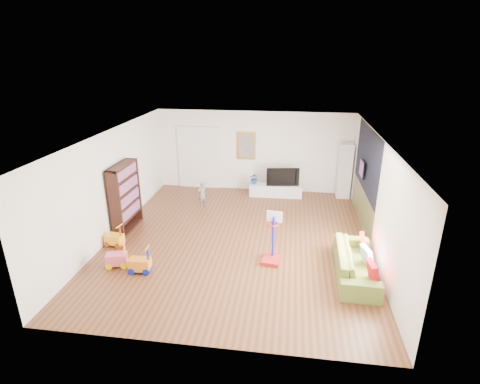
# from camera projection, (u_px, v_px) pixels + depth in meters

# --- Properties ---
(floor) EXTENTS (6.50, 7.50, 0.00)m
(floor) POSITION_uv_depth(u_px,v_px,m) (238.00, 239.00, 9.59)
(floor) COLOR brown
(floor) RESTS_ON ground
(ceiling) EXTENTS (6.50, 7.50, 0.00)m
(ceiling) POSITION_uv_depth(u_px,v_px,m) (238.00, 135.00, 8.63)
(ceiling) COLOR white
(ceiling) RESTS_ON ground
(wall_back) EXTENTS (6.50, 0.00, 2.70)m
(wall_back) POSITION_uv_depth(u_px,v_px,m) (254.00, 152.00, 12.58)
(wall_back) COLOR white
(wall_back) RESTS_ON ground
(wall_front) EXTENTS (6.50, 0.00, 2.70)m
(wall_front) POSITION_uv_depth(u_px,v_px,m) (202.00, 276.00, 5.64)
(wall_front) COLOR white
(wall_front) RESTS_ON ground
(wall_left) EXTENTS (0.00, 7.50, 2.70)m
(wall_left) POSITION_uv_depth(u_px,v_px,m) (112.00, 184.00, 9.53)
(wall_left) COLOR beige
(wall_left) RESTS_ON ground
(wall_right) EXTENTS (0.00, 7.50, 2.70)m
(wall_right) POSITION_uv_depth(u_px,v_px,m) (376.00, 197.00, 8.69)
(wall_right) COLOR silver
(wall_right) RESTS_ON ground
(navy_accent) EXTENTS (0.01, 3.20, 1.70)m
(navy_accent) POSITION_uv_depth(u_px,v_px,m) (367.00, 160.00, 9.81)
(navy_accent) COLOR black
(navy_accent) RESTS_ON wall_right
(olive_wainscot) EXTENTS (0.01, 3.20, 1.00)m
(olive_wainscot) POSITION_uv_depth(u_px,v_px,m) (361.00, 207.00, 10.29)
(olive_wainscot) COLOR brown
(olive_wainscot) RESTS_ON wall_right
(doorway) EXTENTS (1.45, 0.06, 2.10)m
(doorway) POSITION_uv_depth(u_px,v_px,m) (199.00, 158.00, 12.90)
(doorway) COLOR white
(doorway) RESTS_ON ground
(painting_back) EXTENTS (0.62, 0.06, 0.92)m
(painting_back) POSITION_uv_depth(u_px,v_px,m) (246.00, 146.00, 12.51)
(painting_back) COLOR gold
(painting_back) RESTS_ON wall_back
(artwork_right) EXTENTS (0.04, 0.56, 0.46)m
(artwork_right) POSITION_uv_depth(u_px,v_px,m) (362.00, 168.00, 10.11)
(artwork_right) COLOR #7F3F8C
(artwork_right) RESTS_ON wall_right
(media_console) EXTENTS (1.73, 0.47, 0.40)m
(media_console) POSITION_uv_depth(u_px,v_px,m) (276.00, 190.00, 12.38)
(media_console) COLOR silver
(media_console) RESTS_ON ground
(tall_cabinet) EXTENTS (0.42, 0.42, 1.79)m
(tall_cabinet) POSITION_uv_depth(u_px,v_px,m) (345.00, 171.00, 12.07)
(tall_cabinet) COLOR white
(tall_cabinet) RESTS_ON ground
(bookshelf) EXTENTS (0.34, 1.25, 1.82)m
(bookshelf) POSITION_uv_depth(u_px,v_px,m) (125.00, 198.00, 9.84)
(bookshelf) COLOR black
(bookshelf) RESTS_ON ground
(sofa) EXTENTS (0.88, 2.10, 0.61)m
(sofa) POSITION_uv_depth(u_px,v_px,m) (356.00, 263.00, 7.96)
(sofa) COLOR olive
(sofa) RESTS_ON ground
(basketball_hoop) EXTENTS (0.48, 0.55, 1.19)m
(basketball_hoop) POSITION_uv_depth(u_px,v_px,m) (272.00, 238.00, 8.37)
(basketball_hoop) COLOR #A91E1B
(basketball_hoop) RESTS_ON ground
(ride_on_yellow) EXTENTS (0.47, 0.34, 0.58)m
(ride_on_yellow) POSITION_uv_depth(u_px,v_px,m) (114.00, 235.00, 9.18)
(ride_on_yellow) COLOR #FFB118
(ride_on_yellow) RESTS_ON ground
(ride_on_orange) EXTENTS (0.47, 0.30, 0.61)m
(ride_on_orange) POSITION_uv_depth(u_px,v_px,m) (140.00, 260.00, 8.08)
(ride_on_orange) COLOR orange
(ride_on_orange) RESTS_ON ground
(ride_on_pink) EXTENTS (0.50, 0.38, 0.60)m
(ride_on_pink) POSITION_uv_depth(u_px,v_px,m) (116.00, 255.00, 8.29)
(ride_on_pink) COLOR #E45474
(ride_on_pink) RESTS_ON ground
(child) EXTENTS (0.35, 0.35, 0.81)m
(child) POSITION_uv_depth(u_px,v_px,m) (202.00, 195.00, 11.45)
(child) COLOR slate
(child) RESTS_ON ground
(tv) EXTENTS (1.07, 0.30, 0.61)m
(tv) POSITION_uv_depth(u_px,v_px,m) (282.00, 176.00, 12.18)
(tv) COLOR black
(tv) RESTS_ON media_console
(vase_plant) EXTENTS (0.35, 0.30, 0.38)m
(vase_plant) POSITION_uv_depth(u_px,v_px,m) (255.00, 178.00, 12.32)
(vase_plant) COLOR #1A4B92
(vase_plant) RESTS_ON media_console
(pillow_left) EXTENTS (0.17, 0.43, 0.42)m
(pillow_left) POSITION_uv_depth(u_px,v_px,m) (373.00, 272.00, 7.32)
(pillow_left) COLOR red
(pillow_left) RESTS_ON sofa
(pillow_center) EXTENTS (0.20, 0.41, 0.40)m
(pillow_center) POSITION_uv_depth(u_px,v_px,m) (367.00, 256.00, 7.90)
(pillow_center) COLOR silver
(pillow_center) RESTS_ON sofa
(pillow_right) EXTENTS (0.13, 0.38, 0.37)m
(pillow_right) POSITION_uv_depth(u_px,v_px,m) (363.00, 242.00, 8.45)
(pillow_right) COLOR red
(pillow_right) RESTS_ON sofa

